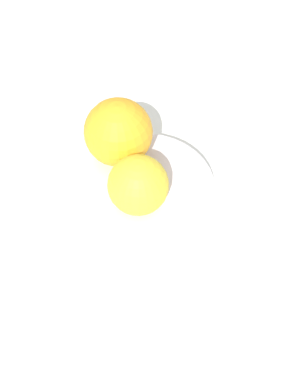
# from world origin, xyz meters

# --- Properties ---
(ground_plane) EXTENTS (1.10, 1.10, 0.02)m
(ground_plane) POSITION_xyz_m (0.00, 0.00, -0.01)
(ground_plane) COLOR white
(fruit_bowl) EXTENTS (0.17, 0.17, 0.04)m
(fruit_bowl) POSITION_xyz_m (0.00, 0.00, 0.02)
(fruit_bowl) COLOR silver
(fruit_bowl) RESTS_ON ground_plane
(orange_in_bowl_0) EXTENTS (0.07, 0.07, 0.07)m
(orange_in_bowl_0) POSITION_xyz_m (-0.01, -0.02, 0.07)
(orange_in_bowl_0) COLOR yellow
(orange_in_bowl_0) RESTS_ON fruit_bowl
(orange_in_bowl_1) EXTENTS (0.08, 0.08, 0.08)m
(orange_in_bowl_1) POSITION_xyz_m (-0.01, 0.05, 0.08)
(orange_in_bowl_1) COLOR #F9A823
(orange_in_bowl_1) RESTS_ON fruit_bowl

